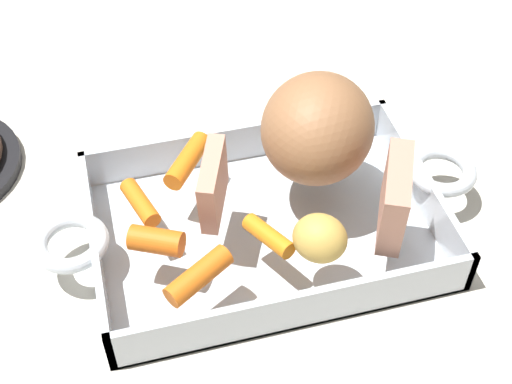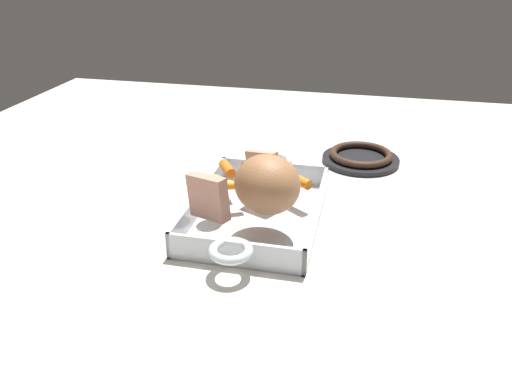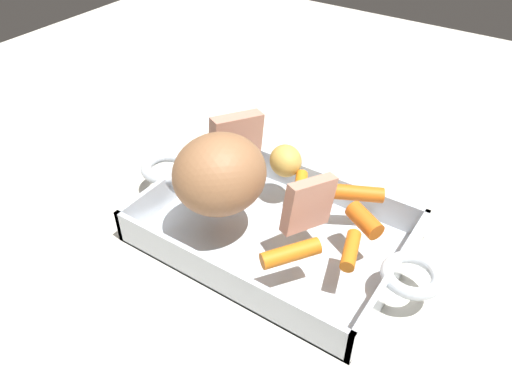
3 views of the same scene
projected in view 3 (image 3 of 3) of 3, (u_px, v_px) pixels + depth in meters
The scene contains 11 objects.
ground_plane at pixel (272, 239), 0.63m from camera, with size 1.76×1.76×0.00m, color silver.
roasting_dish at pixel (272, 230), 0.62m from camera, with size 0.42×0.22×0.05m.
pork_roast at pixel (220, 174), 0.58m from camera, with size 0.11×0.10×0.10m, color #9D6A45.
roast_slice_thin at pixel (309, 203), 0.57m from camera, with size 0.02×0.06×0.06m, color tan.
roast_slice_thick at pixel (236, 140), 0.66m from camera, with size 0.02×0.07×0.07m, color tan.
baby_carrot_northeast at pixel (359, 193), 0.62m from camera, with size 0.02×0.02×0.06m, color orange.
baby_carrot_long at pixel (301, 188), 0.63m from camera, with size 0.02×0.02×0.05m, color orange.
baby_carrot_center_right at pixel (351, 250), 0.54m from camera, with size 0.02×0.02×0.05m, color orange.
baby_carrot_northwest at pixel (291, 253), 0.53m from camera, with size 0.02×0.02×0.07m, color orange.
baby_carrot_short at pixel (364, 220), 0.57m from camera, with size 0.02×0.02×0.05m, color orange.
potato_corner at pixel (286, 161), 0.65m from camera, with size 0.04×0.05×0.04m, color gold.
Camera 3 is at (-0.24, 0.39, 0.44)m, focal length 34.71 mm.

